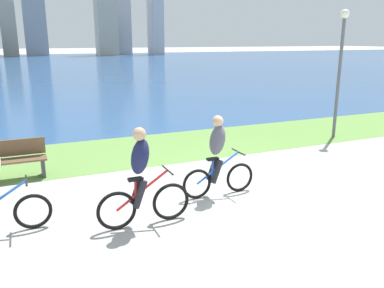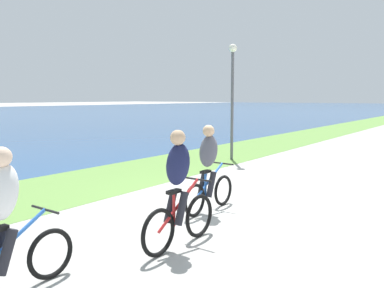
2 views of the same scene
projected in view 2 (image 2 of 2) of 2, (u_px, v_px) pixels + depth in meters
The scene contains 6 objects.
ground_plane at pixel (232, 199), 8.52m from camera, with size 300.00×300.00×0.00m, color #B2AFA8.
grass_strip_bayside at pixel (110, 178), 10.78m from camera, with size 120.00×3.29×0.01m, color #6B9947.
cyclist_lead at pixel (209, 168), 7.52m from camera, with size 1.59×0.52×1.65m.
cyclist_trailing at pixel (179, 190), 5.71m from camera, with size 1.63×0.52×1.71m.
cyclist_distant_rear at pixel (6, 222), 4.27m from camera, with size 1.59×0.52×1.65m.
lamppost_tall at pixel (232, 85), 13.63m from camera, with size 0.28×0.28×3.97m.
Camera 2 is at (-7.21, -4.26, 2.16)m, focal length 37.21 mm.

